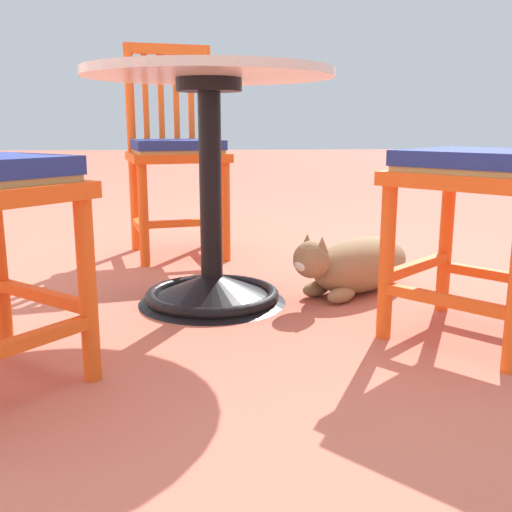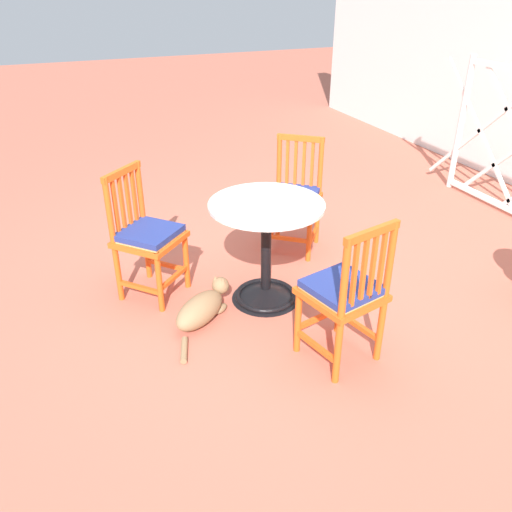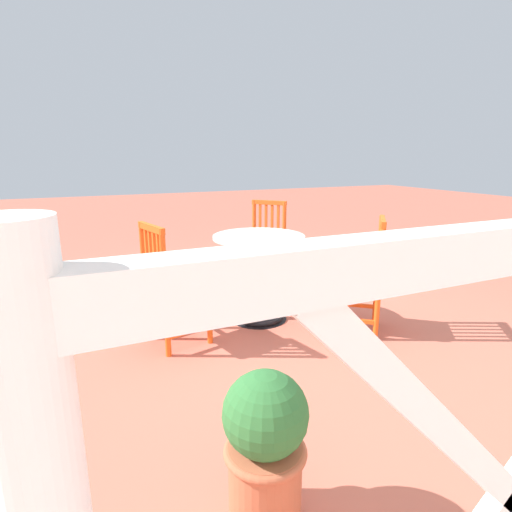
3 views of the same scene
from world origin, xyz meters
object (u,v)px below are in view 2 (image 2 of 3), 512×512
at_px(orange_chair_tucked_in, 147,237).
at_px(tabby_cat, 203,307).
at_px(orange_chair_facing_out, 344,294).
at_px(cafe_table, 266,263).
at_px(orange_chair_at_corner, 294,198).

height_order(orange_chair_tucked_in, tabby_cat, orange_chair_tucked_in).
height_order(orange_chair_facing_out, tabby_cat, orange_chair_facing_out).
height_order(cafe_table, orange_chair_at_corner, orange_chair_at_corner).
relative_size(orange_chair_tucked_in, orange_chair_at_corner, 1.00).
bearing_deg(orange_chair_tucked_in, cafe_table, 61.97).
height_order(orange_chair_tucked_in, orange_chair_at_corner, same).
xyz_separation_m(orange_chair_tucked_in, orange_chair_at_corner, (-0.25, 1.24, 0.00)).
height_order(cafe_table, orange_chair_facing_out, orange_chair_facing_out).
xyz_separation_m(orange_chair_facing_out, tabby_cat, (-0.67, -0.64, -0.35)).
relative_size(orange_chair_facing_out, tabby_cat, 1.54).
xyz_separation_m(cafe_table, orange_chair_facing_out, (0.75, 0.16, 0.16)).
relative_size(cafe_table, tabby_cat, 1.28).
bearing_deg(tabby_cat, orange_chair_tucked_in, -152.81).
relative_size(cafe_table, orange_chair_tucked_in, 0.83).
xyz_separation_m(cafe_table, tabby_cat, (0.08, -0.48, -0.19)).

